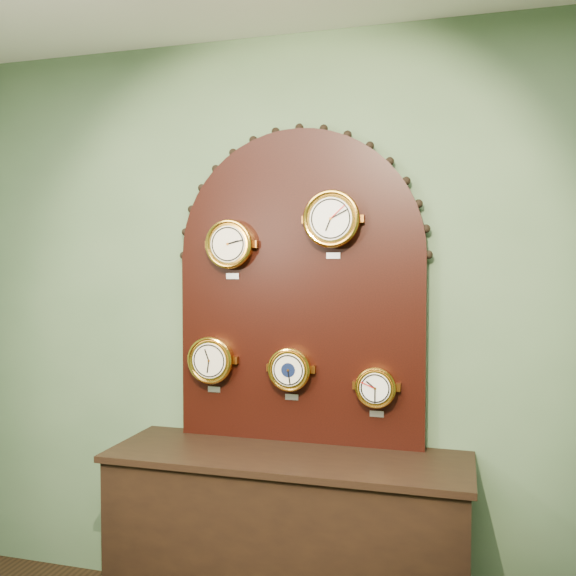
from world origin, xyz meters
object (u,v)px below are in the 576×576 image
(arabic_clock, at_px, (332,219))
(hygrometer, at_px, (211,360))
(display_board, at_px, (299,277))
(tide_clock, at_px, (376,387))
(roman_clock, at_px, (230,244))
(barometer, at_px, (290,369))
(shop_counter, at_px, (287,547))

(arabic_clock, distance_m, hygrometer, 0.91)
(display_board, height_order, tide_clock, display_board)
(arabic_clock, distance_m, tide_clock, 0.80)
(roman_clock, height_order, tide_clock, roman_clock)
(display_board, bearing_deg, barometer, -112.69)
(arabic_clock, xyz_separation_m, barometer, (-0.20, 0.00, -0.71))
(roman_clock, distance_m, tide_clock, 0.97)
(barometer, bearing_deg, shop_counter, -79.78)
(arabic_clock, bearing_deg, barometer, 179.64)
(shop_counter, bearing_deg, hygrometer, 160.35)
(shop_counter, relative_size, display_board, 1.05)
(shop_counter, distance_m, hygrometer, 0.93)
(display_board, height_order, roman_clock, display_board)
(shop_counter, xyz_separation_m, display_board, (0.00, 0.22, 1.23))
(arabic_clock, relative_size, tide_clock, 1.31)
(shop_counter, bearing_deg, tide_clock, 22.08)
(roman_clock, relative_size, barometer, 1.11)
(roman_clock, height_order, barometer, roman_clock)
(display_board, height_order, arabic_clock, display_board)
(display_board, bearing_deg, shop_counter, -90.00)
(shop_counter, xyz_separation_m, roman_clock, (-0.33, 0.15, 1.38))
(tide_clock, bearing_deg, shop_counter, -157.92)
(hygrometer, bearing_deg, roman_clock, -0.06)
(hygrometer, height_order, tide_clock, hygrometer)
(arabic_clock, height_order, tide_clock, arabic_clock)
(shop_counter, xyz_separation_m, hygrometer, (-0.43, 0.15, 0.82))
(shop_counter, distance_m, roman_clock, 1.43)
(shop_counter, height_order, roman_clock, roman_clock)
(display_board, distance_m, roman_clock, 0.37)
(shop_counter, height_order, tide_clock, tide_clock)
(barometer, bearing_deg, hygrometer, -179.93)
(roman_clock, distance_m, arabic_clock, 0.51)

